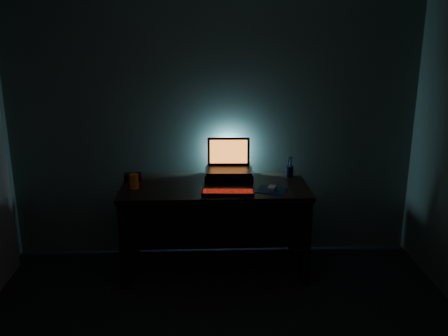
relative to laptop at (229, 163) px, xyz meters
name	(u,v)px	position (x,y,z in m)	size (l,w,h in m)	color
room	(222,192)	(-0.12, -1.85, 0.38)	(3.50, 4.00, 2.50)	black
desk	(215,212)	(-0.12, -0.17, -0.38)	(1.50, 0.70, 0.75)	black
riser	(229,175)	(0.00, -0.05, -0.09)	(0.40, 0.30, 0.06)	black
laptop	(229,163)	(0.00, 0.00, 0.00)	(0.39, 0.29, 0.26)	black
keyboard	(228,192)	(-0.03, -0.45, -0.11)	(0.41, 0.15, 0.02)	black
mousepad	(272,190)	(0.32, -0.38, -0.12)	(0.22, 0.20, 0.00)	#0B284E
mouse	(272,188)	(0.32, -0.38, -0.10)	(0.05, 0.09, 0.03)	#9C9BA1
pen_cup	(289,171)	(0.52, -0.03, -0.07)	(0.06, 0.06, 0.09)	black
juice_glass	(134,181)	(-0.76, -0.30, -0.06)	(0.07, 0.07, 0.12)	orange
router	(133,177)	(-0.80, -0.06, -0.10)	(0.16, 0.13, 0.05)	black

